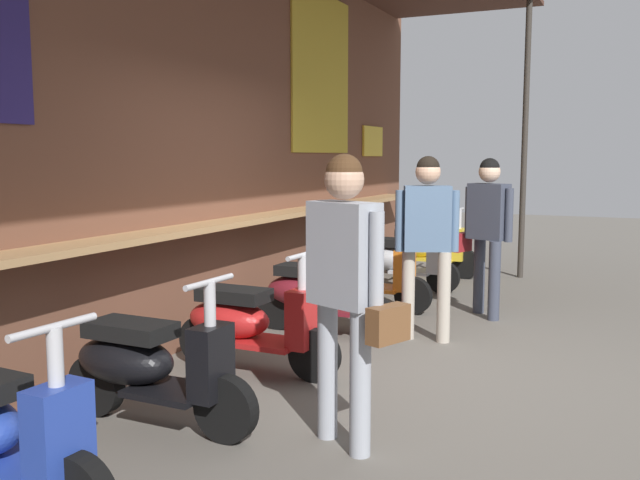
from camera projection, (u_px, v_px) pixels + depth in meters
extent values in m
plane|color=#605B54|center=(405.00, 366.00, 5.60)|extent=(30.97, 30.97, 0.00)
cube|color=brown|center=(190.00, 124.00, 6.20)|extent=(11.06, 0.25, 3.91)
cube|color=#A87F51|center=(221.00, 224.00, 6.18)|extent=(9.95, 0.36, 0.05)
cube|color=gold|center=(322.00, 74.00, 8.33)|extent=(1.58, 0.02, 1.87)
cube|color=gold|center=(373.00, 141.00, 9.99)|extent=(0.75, 0.03, 0.42)
cylinder|color=#332D28|center=(525.00, 139.00, 9.48)|extent=(0.08, 0.08, 3.81)
cube|color=#233D9E|center=(15.00, 468.00, 3.21)|extent=(0.41, 0.52, 0.04)
cube|color=#233D9E|center=(59.00, 434.00, 3.04)|extent=(0.29, 0.18, 0.44)
cylinder|color=#B7B7BC|center=(58.00, 406.00, 3.03)|extent=(0.07, 0.07, 0.70)
cylinder|color=#B7B7BC|center=(54.00, 327.00, 2.99)|extent=(0.46, 0.06, 0.04)
ellipsoid|color=black|center=(126.00, 360.00, 4.40)|extent=(0.39, 0.71, 0.30)
cube|color=black|center=(131.00, 330.00, 4.36)|extent=(0.31, 0.56, 0.10)
cube|color=black|center=(171.00, 391.00, 4.27)|extent=(0.39, 0.51, 0.04)
cube|color=black|center=(211.00, 362.00, 4.11)|extent=(0.28, 0.17, 0.44)
cylinder|color=#B7B7BC|center=(211.00, 341.00, 4.10)|extent=(0.07, 0.07, 0.70)
cylinder|color=#B7B7BC|center=(209.00, 282.00, 4.05)|extent=(0.46, 0.05, 0.04)
cylinder|color=black|center=(226.00, 409.00, 4.10)|extent=(0.11, 0.40, 0.40)
cylinder|color=black|center=(97.00, 385.00, 4.53)|extent=(0.11, 0.40, 0.40)
ellipsoid|color=red|center=(229.00, 319.00, 5.50)|extent=(0.39, 0.70, 0.30)
cube|color=black|center=(234.00, 295.00, 5.45)|extent=(0.31, 0.55, 0.10)
cube|color=red|center=(268.00, 343.00, 5.37)|extent=(0.39, 0.50, 0.04)
cube|color=red|center=(302.00, 319.00, 5.21)|extent=(0.28, 0.16, 0.44)
cylinder|color=#B7B7BC|center=(302.00, 301.00, 5.20)|extent=(0.07, 0.07, 0.70)
cylinder|color=#B7B7BC|center=(302.00, 255.00, 5.16)|extent=(0.46, 0.04, 0.04)
cylinder|color=black|center=(315.00, 355.00, 5.20)|extent=(0.10, 0.40, 0.40)
cylinder|color=black|center=(203.00, 340.00, 5.63)|extent=(0.10, 0.40, 0.40)
ellipsoid|color=maroon|center=(302.00, 291.00, 6.67)|extent=(0.38, 0.70, 0.30)
cube|color=black|center=(306.00, 270.00, 6.62)|extent=(0.30, 0.55, 0.10)
cube|color=maroon|center=(335.00, 309.00, 6.54)|extent=(0.38, 0.50, 0.04)
cube|color=maroon|center=(365.00, 289.00, 6.39)|extent=(0.28, 0.16, 0.44)
cylinder|color=#B7B7BC|center=(365.00, 275.00, 6.37)|extent=(0.07, 0.07, 0.70)
cylinder|color=#B7B7BC|center=(366.00, 237.00, 6.33)|extent=(0.46, 0.04, 0.04)
cylinder|color=black|center=(375.00, 319.00, 6.38)|extent=(0.10, 0.40, 0.40)
cylinder|color=black|center=(279.00, 309.00, 6.79)|extent=(0.10, 0.40, 0.40)
ellipsoid|color=orange|center=(349.00, 272.00, 7.74)|extent=(0.40, 0.71, 0.30)
cube|color=black|center=(353.00, 254.00, 7.69)|extent=(0.32, 0.56, 0.10)
cube|color=orange|center=(378.00, 288.00, 7.60)|extent=(0.40, 0.51, 0.04)
cube|color=orange|center=(405.00, 270.00, 7.44)|extent=(0.28, 0.17, 0.44)
cylinder|color=#B7B7BC|center=(405.00, 258.00, 7.43)|extent=(0.07, 0.07, 0.70)
cylinder|color=#B7B7BC|center=(405.00, 225.00, 7.38)|extent=(0.46, 0.05, 0.04)
cylinder|color=black|center=(413.00, 296.00, 7.43)|extent=(0.11, 0.40, 0.40)
cylinder|color=black|center=(329.00, 288.00, 7.87)|extent=(0.11, 0.40, 0.40)
ellipsoid|color=#B2B5BA|center=(385.00, 258.00, 8.82)|extent=(0.39, 0.71, 0.30)
cube|color=black|center=(389.00, 242.00, 8.77)|extent=(0.31, 0.56, 0.10)
cube|color=#B2B5BA|center=(412.00, 271.00, 8.69)|extent=(0.39, 0.51, 0.04)
cube|color=#B2B5BA|center=(436.00, 255.00, 8.55)|extent=(0.28, 0.17, 0.44)
cylinder|color=#B7B7BC|center=(436.00, 245.00, 8.53)|extent=(0.07, 0.07, 0.70)
cylinder|color=#B7B7BC|center=(436.00, 216.00, 8.49)|extent=(0.46, 0.04, 0.04)
cylinder|color=black|center=(443.00, 277.00, 8.54)|extent=(0.11, 0.40, 0.40)
cylinder|color=black|center=(366.00, 272.00, 8.94)|extent=(0.11, 0.40, 0.40)
ellipsoid|color=gold|center=(413.00, 247.00, 9.87)|extent=(0.39, 0.71, 0.30)
cube|color=black|center=(416.00, 233.00, 9.82)|extent=(0.31, 0.56, 0.10)
cube|color=gold|center=(437.00, 259.00, 9.75)|extent=(0.39, 0.51, 0.04)
cube|color=gold|center=(458.00, 244.00, 9.60)|extent=(0.28, 0.17, 0.44)
cylinder|color=#B7B7BC|center=(459.00, 235.00, 9.58)|extent=(0.07, 0.07, 0.70)
cylinder|color=#B7B7BC|center=(459.00, 210.00, 9.54)|extent=(0.46, 0.04, 0.04)
cylinder|color=black|center=(465.00, 264.00, 9.59)|extent=(0.11, 0.40, 0.40)
cylinder|color=black|center=(395.00, 260.00, 9.99)|extent=(0.11, 0.40, 0.40)
cylinder|color=#383D4C|center=(494.00, 281.00, 7.13)|extent=(0.12, 0.12, 0.82)
cylinder|color=#383D4C|center=(479.00, 275.00, 7.48)|extent=(0.12, 0.12, 0.82)
cube|color=#383D4C|center=(488.00, 212.00, 7.22)|extent=(0.34, 0.45, 0.58)
sphere|color=beige|center=(490.00, 172.00, 7.17)|extent=(0.22, 0.22, 0.22)
sphere|color=black|center=(490.00, 168.00, 7.17)|extent=(0.20, 0.20, 0.20)
cylinder|color=#383D4C|center=(509.00, 215.00, 7.05)|extent=(0.08, 0.08, 0.54)
cylinder|color=#383D4C|center=(469.00, 212.00, 7.40)|extent=(0.08, 0.08, 0.54)
cube|color=maroon|center=(461.00, 242.00, 7.48)|extent=(0.28, 0.19, 0.20)
cylinder|color=#999EA8|center=(327.00, 369.00, 4.15)|extent=(0.12, 0.12, 0.83)
cylinder|color=#999EA8|center=(360.00, 384.00, 3.89)|extent=(0.12, 0.12, 0.83)
cube|color=#999EA8|center=(344.00, 254.00, 3.93)|extent=(0.34, 0.46, 0.59)
sphere|color=tan|center=(344.00, 180.00, 3.88)|extent=(0.23, 0.23, 0.23)
sphere|color=#472D19|center=(344.00, 172.00, 3.88)|extent=(0.21, 0.21, 0.21)
cylinder|color=#999EA8|center=(314.00, 254.00, 4.11)|extent=(0.08, 0.08, 0.56)
cylinder|color=#999EA8|center=(377.00, 263.00, 3.76)|extent=(0.08, 0.08, 0.56)
cube|color=brown|center=(388.00, 324.00, 3.76)|extent=(0.28, 0.19, 0.20)
cylinder|color=#ADA393|center=(444.00, 297.00, 6.29)|extent=(0.12, 0.12, 0.83)
cylinder|color=#ADA393|center=(408.00, 294.00, 6.41)|extent=(0.12, 0.12, 0.83)
cube|color=slate|center=(427.00, 218.00, 6.26)|extent=(0.34, 0.46, 0.59)
sphere|color=tan|center=(428.00, 172.00, 6.21)|extent=(0.22, 0.22, 0.22)
sphere|color=black|center=(428.00, 168.00, 6.21)|extent=(0.21, 0.21, 0.21)
cylinder|color=slate|center=(455.00, 221.00, 6.26)|extent=(0.08, 0.08, 0.55)
cylinder|color=slate|center=(400.00, 221.00, 6.28)|extent=(0.08, 0.08, 0.55)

